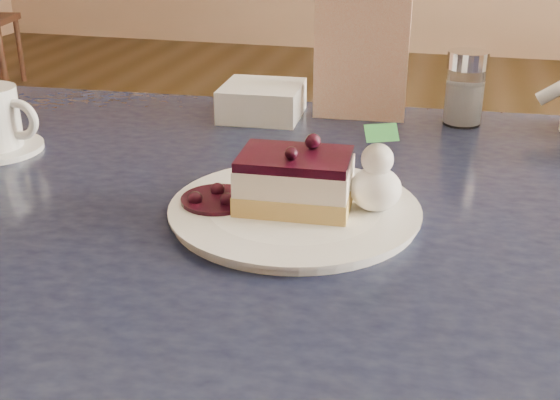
# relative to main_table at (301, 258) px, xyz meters

# --- Properties ---
(main_table) EXTENTS (1.37, 0.95, 0.83)m
(main_table) POSITION_rel_main_table_xyz_m (0.00, 0.00, 0.00)
(main_table) COLOR black
(main_table) RESTS_ON ground
(dessert_plate) EXTENTS (0.29, 0.29, 0.01)m
(dessert_plate) POSITION_rel_main_table_xyz_m (0.00, -0.05, 0.09)
(dessert_plate) COLOR white
(dessert_plate) RESTS_ON main_table
(cheesecake_slice) EXTENTS (0.14, 0.10, 0.07)m
(cheesecake_slice) POSITION_rel_main_table_xyz_m (0.00, -0.05, 0.13)
(cheesecake_slice) COLOR #ECC567
(cheesecake_slice) RESTS_ON dessert_plate
(whipped_cream) EXTENTS (0.06, 0.06, 0.05)m
(whipped_cream) POSITION_rel_main_table_xyz_m (0.10, -0.04, 0.12)
(whipped_cream) COLOR white
(whipped_cream) RESTS_ON dessert_plate
(berry_sauce) EXTENTS (0.09, 0.09, 0.01)m
(berry_sauce) POSITION_rel_main_table_xyz_m (-0.09, -0.07, 0.10)
(berry_sauce) COLOR black
(berry_sauce) RESTS_ON dessert_plate
(menu_card) EXTENTS (0.16, 0.04, 0.24)m
(menu_card) POSITION_rel_main_table_xyz_m (0.02, 0.36, 0.21)
(menu_card) COLOR white
(menu_card) RESTS_ON main_table
(sugar_shaker) EXTENTS (0.07, 0.07, 0.12)m
(sugar_shaker) POSITION_rel_main_table_xyz_m (0.19, 0.37, 0.15)
(sugar_shaker) COLOR white
(sugar_shaker) RESTS_ON main_table
(napkin_stack) EXTENTS (0.14, 0.14, 0.06)m
(napkin_stack) POSITION_rel_main_table_xyz_m (-0.15, 0.33, 0.11)
(napkin_stack) COLOR white
(napkin_stack) RESTS_ON main_table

